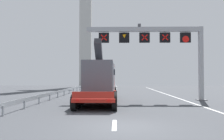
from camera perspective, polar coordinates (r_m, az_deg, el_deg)
The scene contains 7 objects.
ground at distance 11.20m, azimuth 2.90°, elevation -13.17°, with size 112.00×112.00×0.00m, color #424449.
lane_markings at distance 33.84m, azimuth 0.96°, elevation -5.51°, with size 0.20×60.19×0.01m.
edge_line_right at distance 23.99m, azimuth 17.08°, elevation -6.98°, with size 0.20×63.00×0.01m, color silver.
overhead_lane_gantry at distance 24.45m, azimuth 10.91°, elevation 6.75°, with size 11.63×0.90×7.49m.
heavy_haul_truck_red at distance 23.51m, azimuth -2.53°, elevation -2.32°, with size 3.03×14.06×5.30m.
guardrail_left at distance 27.51m, azimuth -12.69°, elevation -5.17°, with size 0.13×35.38×0.76m.
bridge_pylon_distant at distance 61.20m, azimuth -6.17°, elevation 14.50°, with size 9.00×2.00×37.92m.
Camera 1 is at (-0.33, -10.97, 2.21)m, focal length 39.00 mm.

